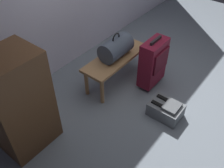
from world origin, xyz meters
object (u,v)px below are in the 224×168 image
Objects in this scene: suitcase_upright_burgundy at (153,62)px; side_cabinet at (18,104)px; bench at (116,60)px; duffel_bag_slate at (116,48)px; cell_phone at (127,46)px; backpack_grey at (166,109)px.

suitcase_upright_burgundy is 0.65× the size of side_cabinet.
bench is 2.27× the size of duffel_bag_slate.
duffel_bag_slate is 0.40× the size of side_cabinet.
backpack_grey is at bearing -115.54° from cell_phone.
suitcase_upright_burgundy is at bearing -60.24° from duffel_bag_slate.
bench is at bearing 80.97° from backpack_grey.
bench is 0.91m from backpack_grey.
backpack_grey is (-0.38, -0.44, -0.27)m from suitcase_upright_burgundy.
bench reaches higher than backpack_grey.
bench is at bearing 180.00° from duffel_bag_slate.
duffel_bag_slate reaches higher than cell_phone.
suitcase_upright_burgundy is at bearing -60.14° from bench.
suitcase_upright_burgundy is 0.64m from backpack_grey.
duffel_bag_slate is 0.32m from cell_phone.
suitcase_upright_burgundy is (-0.05, -0.45, -0.05)m from cell_phone.
backpack_grey is (-0.42, -0.89, -0.32)m from cell_phone.
cell_phone is 1.66m from side_cabinet.
backpack_grey is 0.35× the size of side_cabinet.
duffel_bag_slate is at bearing 119.76° from suitcase_upright_burgundy.
side_cabinet reaches higher than duffel_bag_slate.
duffel_bag_slate is 1.37m from side_cabinet.
side_cabinet reaches higher than bench.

